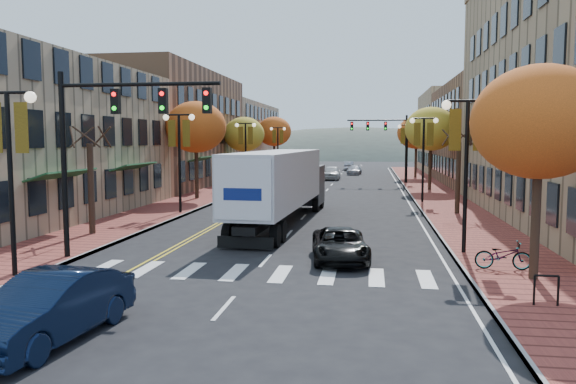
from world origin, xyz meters
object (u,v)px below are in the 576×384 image
at_px(semi_truck, 282,182).
at_px(bicycle, 503,255).
at_px(navy_sedan, 50,308).
at_px(black_suv, 340,245).

bearing_deg(semi_truck, bicycle, -44.38).
bearing_deg(navy_sedan, semi_truck, 88.92).
height_order(navy_sedan, bicycle, navy_sedan).
xyz_separation_m(semi_truck, black_suv, (3.55, -8.59, -1.69)).
height_order(black_suv, bicycle, black_suv).
xyz_separation_m(navy_sedan, bicycle, (11.56, 8.15, -0.13)).
xyz_separation_m(semi_truck, navy_sedan, (-2.44, -18.00, -1.53)).
bearing_deg(black_suv, navy_sedan, -129.33).
bearing_deg(bicycle, semi_truck, 45.24).
bearing_deg(bicycle, navy_sedan, 127.61).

